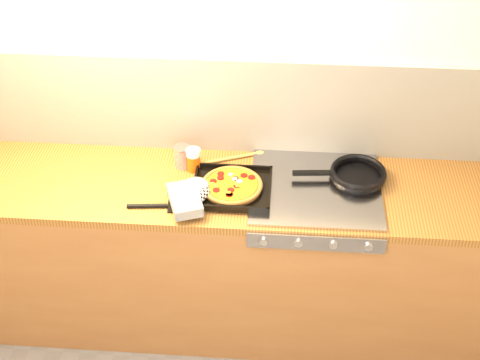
# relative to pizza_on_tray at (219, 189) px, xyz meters

# --- Properties ---
(room_shell) EXTENTS (3.20, 3.20, 3.20)m
(room_shell) POSITION_rel_pizza_on_tray_xyz_m (-0.01, 0.37, 0.21)
(room_shell) COLOR white
(room_shell) RESTS_ON ground
(counter_run) EXTENTS (3.20, 0.62, 0.90)m
(counter_run) POSITION_rel_pizza_on_tray_xyz_m (-0.01, 0.08, -0.49)
(counter_run) COLOR #8E5E36
(counter_run) RESTS_ON ground
(stovetop) EXTENTS (0.60, 0.56, 0.02)m
(stovetop) POSITION_rel_pizza_on_tray_xyz_m (0.44, 0.08, -0.04)
(stovetop) COLOR #98999E
(stovetop) RESTS_ON counter_run
(pizza_on_tray) EXTENTS (0.48, 0.41, 0.06)m
(pizza_on_tray) POSITION_rel_pizza_on_tray_xyz_m (0.00, 0.00, 0.00)
(pizza_on_tray) COLOR black
(pizza_on_tray) RESTS_ON stovetop
(frying_pan) EXTENTS (0.45, 0.29, 0.04)m
(frying_pan) POSITION_rel_pizza_on_tray_xyz_m (0.63, 0.16, -0.00)
(frying_pan) COLOR black
(frying_pan) RESTS_ON stovetop
(tomato_can) EXTENTS (0.10, 0.10, 0.11)m
(tomato_can) POSITION_rel_pizza_on_tray_xyz_m (-0.20, 0.21, 0.02)
(tomato_can) COLOR maroon
(tomato_can) RESTS_ON counter_run
(juice_glass) EXTENTS (0.09, 0.09, 0.12)m
(juice_glass) POSITION_rel_pizza_on_tray_xyz_m (-0.14, 0.19, 0.02)
(juice_glass) COLOR #E4550D
(juice_glass) RESTS_ON counter_run
(wooden_spoon) EXTENTS (0.29, 0.13, 0.02)m
(wooden_spoon) POSITION_rel_pizza_on_tray_xyz_m (0.08, 0.30, -0.03)
(wooden_spoon) COLOR olive
(wooden_spoon) RESTS_ON counter_run
(black_spatula) EXTENTS (0.29, 0.09, 0.02)m
(black_spatula) POSITION_rel_pizza_on_tray_xyz_m (-0.25, -0.10, -0.03)
(black_spatula) COLOR black
(black_spatula) RESTS_ON counter_run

